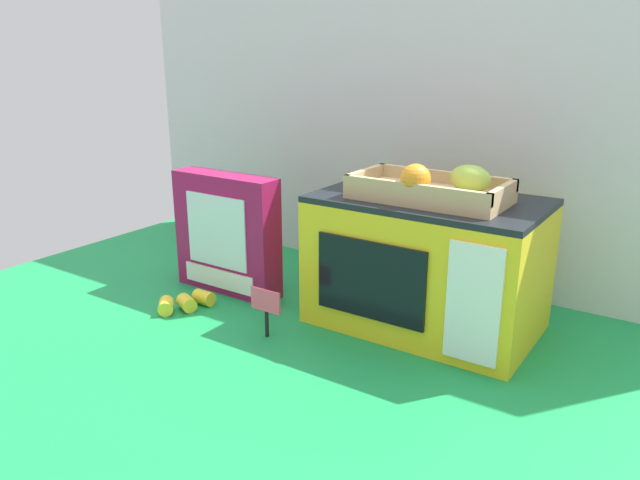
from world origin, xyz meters
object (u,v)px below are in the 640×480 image
Objects in this scene: food_groups_crate at (432,188)px; price_sign at (266,306)px; cookie_set_box at (227,234)px; loose_toy_banana at (186,302)px; toy_microwave at (426,263)px.

price_sign is (-0.25, -0.20, -0.23)m from food_groups_crate.
loose_toy_banana is at bearing -90.99° from cookie_set_box.
food_groups_crate is 0.58m from loose_toy_banana.
toy_microwave is 1.59× the size of cookie_set_box.
price_sign is at bearing -135.54° from toy_microwave.
food_groups_crate is 2.37× the size of loose_toy_banana.
toy_microwave is 1.51× the size of food_groups_crate.
food_groups_crate reaches higher than cookie_set_box.
cookie_set_box is 2.76× the size of price_sign.
food_groups_crate reaches higher than toy_microwave.
food_groups_crate reaches higher than loose_toy_banana.
price_sign is 0.81× the size of loose_toy_banana.
toy_microwave is 0.47m from cookie_set_box.
loose_toy_banana is (-0.00, -0.14, -0.12)m from cookie_set_box.
price_sign is at bearing -1.66° from loose_toy_banana.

